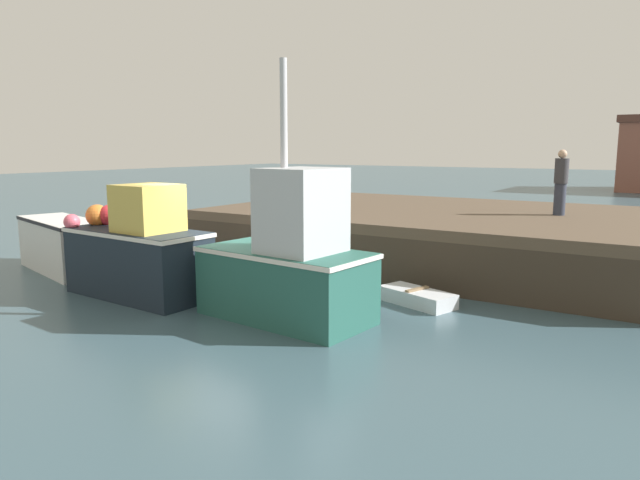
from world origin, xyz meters
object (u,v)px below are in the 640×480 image
object	(u,v)px
fishing_boat_near_left	(63,244)
dockworker	(561,183)
rowboat	(417,297)
fishing_boat_near_right	(138,252)
fishing_boat_mid	(289,264)

from	to	relation	value
fishing_boat_near_left	dockworker	xyz separation A→B (m)	(10.56, 7.10, 1.54)
rowboat	dockworker	distance (m)	5.86
fishing_boat_near_right	dockworker	bearing A→B (deg)	48.29
fishing_boat_near_right	fishing_boat_mid	world-z (taller)	fishing_boat_mid
fishing_boat_near_right	dockworker	xyz separation A→B (m)	(6.93, 7.77, 1.29)
fishing_boat_near_left	dockworker	distance (m)	12.81
fishing_boat_near_right	dockworker	world-z (taller)	dockworker
dockworker	rowboat	bearing A→B (deg)	-107.63
fishing_boat_near_right	rowboat	xyz separation A→B (m)	(5.27, 2.55, -0.81)
fishing_boat_near_left	fishing_boat_mid	bearing A→B (deg)	-2.67
fishing_boat_mid	fishing_boat_near_left	bearing A→B (deg)	177.33
fishing_boat_near_right	fishing_boat_mid	bearing A→B (deg)	5.13
fishing_boat_near_left	fishing_boat_near_right	bearing A→B (deg)	-10.53
fishing_boat_near_left	dockworker	world-z (taller)	dockworker
fishing_boat_near_right	rowboat	distance (m)	5.91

